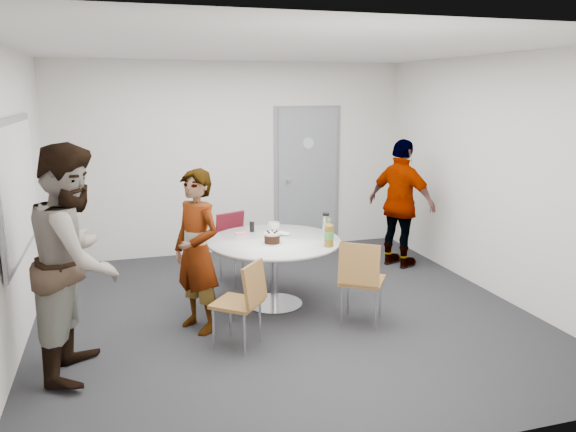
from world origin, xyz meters
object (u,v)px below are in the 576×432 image
object	(u,v)px
chair_near_left	(244,297)
person_main	(197,251)
whiteboard	(18,186)
table	(277,249)
chair_far	(235,240)
chair_near_right	(361,275)
door	(307,178)
person_right	(401,204)
person_left	(76,260)

from	to	relation	value
chair_near_left	person_main	world-z (taller)	person_main
person_main	whiteboard	bearing A→B (deg)	-132.88
table	person_main	world-z (taller)	person_main
chair_far	chair_near_right	bearing A→B (deg)	96.07
door	person_right	world-z (taller)	door
chair_near_left	person_left	bearing A→B (deg)	129.31
chair_near_right	person_left	world-z (taller)	person_left
chair_near_left	person_left	xyz separation A→B (m)	(-1.39, 0.01, 0.46)
chair_far	person_main	distance (m)	1.48
chair_near_right	person_right	xyz separation A→B (m)	(1.31, 1.66, 0.32)
person_left	person_main	bearing A→B (deg)	-52.19
door	person_right	size ratio (longest dim) A/B	1.25
door	person_main	size ratio (longest dim) A/B	1.33
table	person_main	size ratio (longest dim) A/B	0.90
door	chair_near_right	distance (m)	3.08
table	chair_near_right	size ratio (longest dim) A/B	1.63
whiteboard	chair_near_left	bearing A→B (deg)	-24.62
chair_near_left	person_right	size ratio (longest dim) A/B	0.48
whiteboard	chair_near_right	world-z (taller)	whiteboard
chair_near_right	person_left	size ratio (longest dim) A/B	0.46
table	whiteboard	bearing A→B (deg)	-178.92
chair_near_left	person_right	distance (m)	3.11
chair_near_left	chair_far	bearing A→B (deg)	30.70
chair_near_left	chair_near_right	size ratio (longest dim) A/B	0.93
table	person_right	world-z (taller)	person_right
chair_near_right	person_main	bearing A→B (deg)	-159.53
door	chair_near_right	world-z (taller)	door
chair_far	person_right	world-z (taller)	person_right
chair_near_left	chair_far	world-z (taller)	chair_far
door	person_main	world-z (taller)	door
chair_near_left	chair_far	xyz separation A→B (m)	(0.29, 1.84, 0.03)
door	whiteboard	bearing A→B (deg)	-147.34
door	chair_far	size ratio (longest dim) A/B	2.49
table	person_right	xyz separation A→B (m)	(1.95, 0.89, 0.21)
chair_near_left	chair_near_right	bearing A→B (deg)	-43.50
door	whiteboard	distance (m)	4.25
chair_near_right	person_main	world-z (taller)	person_main
whiteboard	person_right	distance (m)	4.55
whiteboard	person_left	distance (m)	1.12
whiteboard	chair_near_left	distance (m)	2.30
chair_far	person_main	world-z (taller)	person_main
person_left	chair_near_right	bearing A→B (deg)	-75.74
whiteboard	door	bearing A→B (deg)	32.66
door	table	size ratio (longest dim) A/B	1.49
door	person_main	xyz separation A→B (m)	(-2.00, -2.62, -0.23)
door	person_left	distance (m)	4.38
chair_near_right	chair_far	size ratio (longest dim) A/B	1.03
whiteboard	chair_near_right	xyz separation A→B (m)	(3.10, -0.73, -0.92)
whiteboard	chair_far	world-z (taller)	whiteboard
chair_near_left	person_main	xyz separation A→B (m)	(-0.34, 0.53, 0.30)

